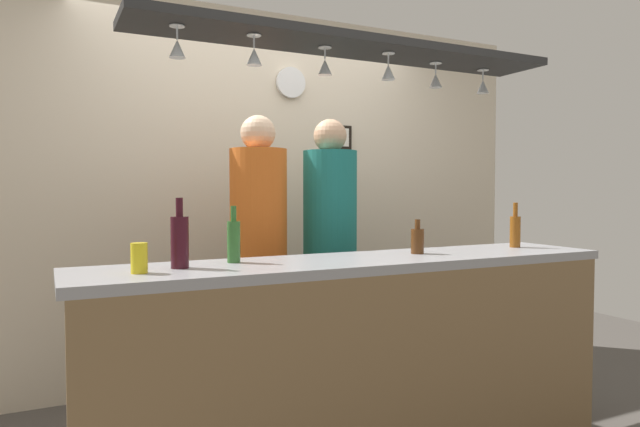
# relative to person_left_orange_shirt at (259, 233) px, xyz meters

# --- Properties ---
(back_wall) EXTENTS (4.40, 0.06, 2.60)m
(back_wall) POSITION_rel_person_left_orange_shirt_xyz_m (0.24, 0.65, 0.22)
(back_wall) COLOR beige
(back_wall) RESTS_ON ground_plane
(bar_counter) EXTENTS (2.70, 0.55, 1.00)m
(bar_counter) POSITION_rel_person_left_orange_shirt_xyz_m (0.24, -0.95, -0.40)
(bar_counter) COLOR #99999E
(bar_counter) RESTS_ON ground_plane
(overhead_glass_rack) EXTENTS (2.20, 0.36, 0.04)m
(overhead_glass_rack) POSITION_rel_person_left_orange_shirt_xyz_m (0.24, -0.75, 0.96)
(overhead_glass_rack) COLOR black
(hanging_wineglass_far_left) EXTENTS (0.07, 0.07, 0.13)m
(hanging_wineglass_far_left) POSITION_rel_person_left_orange_shirt_xyz_m (-0.63, -0.78, 0.85)
(hanging_wineglass_far_left) COLOR silver
(hanging_wineglass_far_left) RESTS_ON overhead_glass_rack
(hanging_wineglass_left) EXTENTS (0.07, 0.07, 0.13)m
(hanging_wineglass_left) POSITION_rel_person_left_orange_shirt_xyz_m (-0.30, -0.79, 0.85)
(hanging_wineglass_left) COLOR silver
(hanging_wineglass_left) RESTS_ON overhead_glass_rack
(hanging_wineglass_center_left) EXTENTS (0.07, 0.07, 0.13)m
(hanging_wineglass_center_left) POSITION_rel_person_left_orange_shirt_xyz_m (0.07, -0.74, 0.85)
(hanging_wineglass_center_left) COLOR silver
(hanging_wineglass_center_left) RESTS_ON overhead_glass_rack
(hanging_wineglass_center) EXTENTS (0.07, 0.07, 0.13)m
(hanging_wineglass_center) POSITION_rel_person_left_orange_shirt_xyz_m (0.41, -0.78, 0.85)
(hanging_wineglass_center) COLOR silver
(hanging_wineglass_center) RESTS_ON overhead_glass_rack
(hanging_wineglass_center_right) EXTENTS (0.07, 0.07, 0.13)m
(hanging_wineglass_center_right) POSITION_rel_person_left_orange_shirt_xyz_m (0.75, -0.71, 0.85)
(hanging_wineglass_center_right) COLOR silver
(hanging_wineglass_center_right) RESTS_ON overhead_glass_rack
(hanging_wineglass_right) EXTENTS (0.07, 0.07, 0.13)m
(hanging_wineglass_right) POSITION_rel_person_left_orange_shirt_xyz_m (1.10, -0.68, 0.85)
(hanging_wineglass_right) COLOR silver
(hanging_wineglass_right) RESTS_ON overhead_glass_rack
(person_left_orange_shirt) EXTENTS (0.34, 0.34, 1.78)m
(person_left_orange_shirt) POSITION_rel_person_left_orange_shirt_xyz_m (0.00, 0.00, 0.00)
(person_left_orange_shirt) COLOR #2D334C
(person_left_orange_shirt) RESTS_ON ground_plane
(person_right_teal_shirt) EXTENTS (0.34, 0.34, 1.78)m
(person_right_teal_shirt) POSITION_rel_person_left_orange_shirt_xyz_m (0.48, -0.00, 0.00)
(person_right_teal_shirt) COLOR #2D334C
(person_right_teal_shirt) RESTS_ON ground_plane
(bottle_wine_dark_red) EXTENTS (0.08, 0.08, 0.30)m
(bottle_wine_dark_red) POSITION_rel_person_left_orange_shirt_xyz_m (-0.63, -0.76, 0.04)
(bottle_wine_dark_red) COLOR #380F19
(bottle_wine_dark_red) RESTS_ON bar_counter
(bottle_beer_green_import) EXTENTS (0.06, 0.06, 0.26)m
(bottle_beer_green_import) POSITION_rel_person_left_orange_shirt_xyz_m (-0.37, -0.69, 0.03)
(bottle_beer_green_import) COLOR #336B2D
(bottle_beer_green_import) RESTS_ON bar_counter
(bottle_beer_amber_tall) EXTENTS (0.06, 0.06, 0.26)m
(bottle_beer_amber_tall) POSITION_rel_person_left_orange_shirt_xyz_m (1.31, -0.74, 0.03)
(bottle_beer_amber_tall) COLOR brown
(bottle_beer_amber_tall) RESTS_ON bar_counter
(bottle_beer_brown_stubby) EXTENTS (0.07, 0.07, 0.18)m
(bottle_beer_brown_stubby) POSITION_rel_person_left_orange_shirt_xyz_m (0.60, -0.76, -0.00)
(bottle_beer_brown_stubby) COLOR #512D14
(bottle_beer_brown_stubby) RESTS_ON bar_counter
(drink_can) EXTENTS (0.07, 0.07, 0.12)m
(drink_can) POSITION_rel_person_left_orange_shirt_xyz_m (-0.81, -0.84, -0.01)
(drink_can) COLOR yellow
(drink_can) RESTS_ON bar_counter
(picture_frame_lower_pair) EXTENTS (0.30, 0.02, 0.18)m
(picture_frame_lower_pair) POSITION_rel_person_left_orange_shirt_xyz_m (0.81, 0.61, 0.36)
(picture_frame_lower_pair) COLOR black
(picture_frame_lower_pair) RESTS_ON back_wall
(picture_frame_upper_small) EXTENTS (0.22, 0.02, 0.18)m
(picture_frame_upper_small) POSITION_rel_person_left_orange_shirt_xyz_m (0.86, 0.61, 0.66)
(picture_frame_upper_small) COLOR black
(picture_frame_upper_small) RESTS_ON back_wall
(wall_clock) EXTENTS (0.22, 0.03, 0.22)m
(wall_clock) POSITION_rel_person_left_orange_shirt_xyz_m (0.47, 0.60, 1.03)
(wall_clock) COLOR white
(wall_clock) RESTS_ON back_wall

